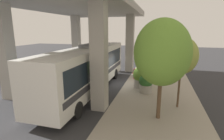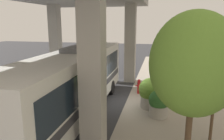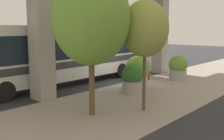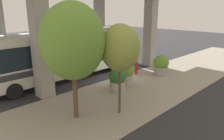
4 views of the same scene
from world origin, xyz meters
name	(u,v)px [view 3 (image 3 of 4)]	position (x,y,z in m)	size (l,w,h in m)	color
ground_plane	(121,83)	(0.00, 0.00, 0.00)	(80.00, 80.00, 0.00)	#2D2D30
sidewalk_strip	(163,90)	(-3.00, 0.00, 0.01)	(6.00, 40.00, 0.02)	gray
bus	(63,51)	(2.52, 2.50, 2.06)	(2.68, 12.84, 3.81)	silver
fire_hydrant	(148,72)	(-0.64, -2.10, 0.56)	(0.48, 0.23, 1.10)	#B21919
planter_front	(138,72)	(-1.58, 0.43, 0.96)	(1.45, 1.45, 1.88)	#9E998E
planter_middle	(132,79)	(-2.09, 1.67, 0.77)	(1.12, 1.12, 1.54)	#9E998E
planter_back	(178,68)	(-2.16, -3.39, 0.82)	(1.22, 1.22, 1.65)	#9E998E
street_tree_near	(145,29)	(-4.35, 3.90, 3.41)	(1.93, 1.93, 4.58)	brown
street_tree_far	(91,19)	(-3.15, 5.77, 3.79)	(2.99, 2.99, 5.60)	brown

